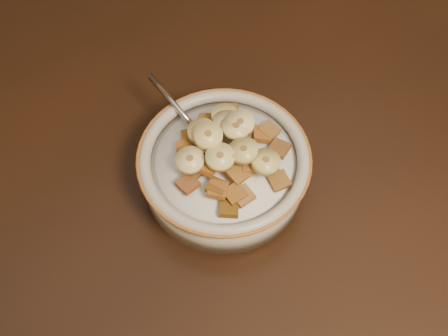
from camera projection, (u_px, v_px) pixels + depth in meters
name	position (u px, v px, depth m)	size (l,w,h in m)	color
floor	(285.00, 326.00, 1.37)	(4.00, 4.50, 0.10)	#422816
table	(343.00, 152.00, 0.70)	(1.40, 0.90, 0.04)	black
chair	(124.00, 0.00, 1.28)	(0.38, 0.38, 0.85)	black
cereal_bowl	(224.00, 172.00, 0.64)	(0.18, 0.18, 0.04)	#AFA99C
milk	(224.00, 161.00, 0.62)	(0.15, 0.15, 0.00)	white
spoon	(207.00, 142.00, 0.63)	(0.03, 0.04, 0.01)	#AAAAAA
cereal_square_0	(186.00, 149.00, 0.61)	(0.02, 0.02, 0.01)	brown
cereal_square_1	(229.00, 209.00, 0.58)	(0.02, 0.02, 0.01)	brown
cereal_square_2	(195.00, 168.00, 0.60)	(0.02, 0.02, 0.01)	brown
cereal_square_3	(206.00, 138.00, 0.61)	(0.02, 0.02, 0.01)	brown
cereal_square_4	(240.00, 133.00, 0.62)	(0.02, 0.02, 0.01)	brown
cereal_square_5	(238.00, 174.00, 0.59)	(0.02, 0.02, 0.01)	brown
cereal_square_6	(217.00, 187.00, 0.59)	(0.02, 0.02, 0.01)	brown
cereal_square_7	(279.00, 181.00, 0.60)	(0.02, 0.02, 0.01)	olive
cereal_square_8	(202.00, 136.00, 0.61)	(0.02, 0.02, 0.01)	#975C1E
cereal_square_9	(252.00, 164.00, 0.60)	(0.02, 0.02, 0.01)	olive
cereal_square_10	(235.00, 193.00, 0.58)	(0.02, 0.02, 0.01)	#9A5C1F
cereal_square_11	(243.00, 196.00, 0.59)	(0.02, 0.02, 0.01)	olive
cereal_square_12	(193.00, 164.00, 0.60)	(0.02, 0.02, 0.01)	brown
cereal_square_13	(191.00, 137.00, 0.62)	(0.02, 0.02, 0.01)	#8F5A20
cereal_square_14	(279.00, 148.00, 0.62)	(0.02, 0.02, 0.01)	brown
cereal_square_15	(192.00, 164.00, 0.60)	(0.02, 0.02, 0.01)	olive
cereal_square_16	(261.00, 134.00, 0.62)	(0.02, 0.02, 0.01)	#95571F
cereal_square_17	(206.00, 121.00, 0.64)	(0.02, 0.02, 0.01)	brown
cereal_square_18	(229.00, 112.00, 0.64)	(0.02, 0.02, 0.01)	brown
cereal_square_19	(190.00, 166.00, 0.60)	(0.02, 0.02, 0.01)	brown
cereal_square_20	(188.00, 184.00, 0.59)	(0.02, 0.02, 0.01)	brown
cereal_square_21	(269.00, 131.00, 0.63)	(0.02, 0.02, 0.01)	olive
cereal_square_22	(218.00, 190.00, 0.58)	(0.02, 0.02, 0.01)	brown
cereal_square_23	(207.00, 167.00, 0.59)	(0.02, 0.02, 0.01)	brown
cereal_square_24	(238.00, 150.00, 0.60)	(0.02, 0.02, 0.01)	brown
cereal_square_25	(227.00, 116.00, 0.64)	(0.02, 0.02, 0.01)	brown
banana_slice_0	(225.00, 116.00, 0.63)	(0.03, 0.03, 0.01)	#DDD07D
banana_slice_1	(202.00, 132.00, 0.60)	(0.03, 0.03, 0.01)	#F8D47B
banana_slice_2	(208.00, 136.00, 0.59)	(0.03, 0.03, 0.01)	#F2D582
banana_slice_3	(220.00, 157.00, 0.58)	(0.03, 0.03, 0.01)	#DFD276
banana_slice_4	(244.00, 151.00, 0.59)	(0.03, 0.03, 0.01)	#F5D384
banana_slice_5	(266.00, 162.00, 0.59)	(0.03, 0.03, 0.01)	#EADA7D
banana_slice_6	(227.00, 123.00, 0.62)	(0.03, 0.03, 0.01)	#F0E192
banana_slice_7	(236.00, 128.00, 0.60)	(0.03, 0.03, 0.01)	#CEBC74
banana_slice_8	(240.00, 124.00, 0.61)	(0.03, 0.03, 0.01)	#FEE891
banana_slice_9	(190.00, 160.00, 0.59)	(0.03, 0.03, 0.01)	beige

